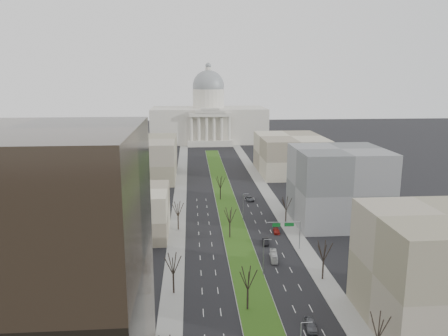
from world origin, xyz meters
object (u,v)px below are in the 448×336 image
car_grey_near (311,325)px  car_black (265,241)px  car_red (276,231)px  box_van (274,256)px  car_grey_far (249,198)px

car_grey_near → car_black: bearing=96.3°
car_red → box_van: bearing=-98.4°
car_grey_near → car_black: car_grey_near is taller
car_red → car_black: bearing=-114.8°
car_grey_near → car_black: 42.31m
car_black → car_grey_far: car_black is taller
car_black → box_van: bearing=-81.1°
car_grey_near → box_van: size_ratio=0.72×
car_grey_near → car_red: (3.49, 50.77, -0.19)m
car_grey_near → car_grey_far: car_grey_near is taller
car_red → car_grey_far: (-3.46, 35.18, 0.11)m
car_grey_near → box_van: box_van is taller
car_red → car_grey_far: 35.35m
car_red → car_grey_far: bearing=100.3°
car_grey_far → car_grey_near: bearing=-97.2°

